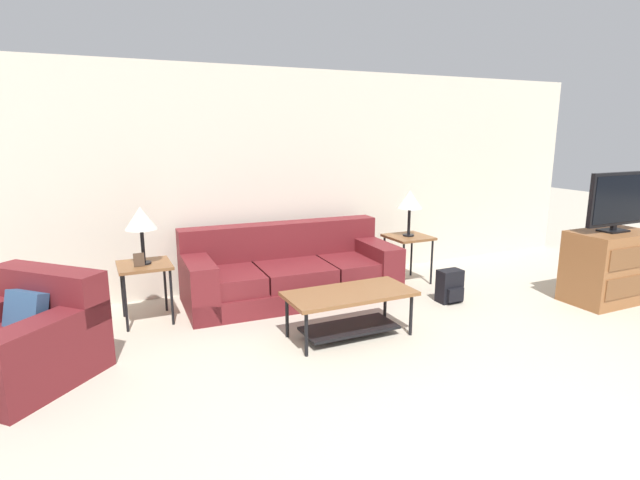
# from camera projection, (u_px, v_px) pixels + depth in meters

# --- Properties ---
(wall_back) EXTENTS (9.19, 0.06, 2.60)m
(wall_back) POSITION_uv_depth(u_px,v_px,m) (283.00, 179.00, 6.09)
(wall_back) COLOR silver
(wall_back) RESTS_ON ground_plane
(couch) EXTENTS (2.41, 1.08, 0.82)m
(couch) POSITION_uv_depth(u_px,v_px,m) (290.00, 273.00, 5.68)
(couch) COLOR maroon
(couch) RESTS_ON ground_plane
(armchair) EXTENTS (1.38, 1.38, 0.80)m
(armchair) POSITION_uv_depth(u_px,v_px,m) (21.00, 343.00, 3.82)
(armchair) COLOR maroon
(armchair) RESTS_ON ground_plane
(coffee_table) EXTENTS (1.18, 0.57, 0.43)m
(coffee_table) POSITION_uv_depth(u_px,v_px,m) (349.00, 303.00, 4.60)
(coffee_table) COLOR brown
(coffee_table) RESTS_ON ground_plane
(side_table_left) EXTENTS (0.50, 0.51, 0.59)m
(side_table_left) POSITION_uv_depth(u_px,v_px,m) (145.00, 270.00, 4.93)
(side_table_left) COLOR brown
(side_table_left) RESTS_ON ground_plane
(side_table_right) EXTENTS (0.50, 0.51, 0.59)m
(side_table_right) POSITION_uv_depth(u_px,v_px,m) (408.00, 241.00, 6.22)
(side_table_right) COLOR brown
(side_table_right) RESTS_ON ground_plane
(table_lamp_left) EXTENTS (0.31, 0.31, 0.57)m
(table_lamp_left) POSITION_uv_depth(u_px,v_px,m) (141.00, 219.00, 4.82)
(table_lamp_left) COLOR black
(table_lamp_left) RESTS_ON side_table_left
(table_lamp_right) EXTENTS (0.31, 0.31, 0.57)m
(table_lamp_right) POSITION_uv_depth(u_px,v_px,m) (410.00, 201.00, 6.11)
(table_lamp_right) COLOR black
(table_lamp_right) RESTS_ON side_table_right
(tv_console) EXTENTS (0.92, 0.56, 0.80)m
(tv_console) POSITION_uv_depth(u_px,v_px,m) (609.00, 267.00, 5.53)
(tv_console) COLOR #935B33
(tv_console) RESTS_ON ground_plane
(television) EXTENTS (0.84, 0.20, 0.65)m
(television) POSITION_uv_depth(u_px,v_px,m) (617.00, 200.00, 5.37)
(television) COLOR black
(television) RESTS_ON tv_console
(backpack) EXTENTS (0.27, 0.24, 0.37)m
(backpack) POSITION_uv_depth(u_px,v_px,m) (450.00, 287.00, 5.55)
(backpack) COLOR black
(backpack) RESTS_ON ground_plane
(picture_frame) EXTENTS (0.10, 0.04, 0.13)m
(picture_frame) POSITION_uv_depth(u_px,v_px,m) (139.00, 260.00, 4.81)
(picture_frame) COLOR #4C3828
(picture_frame) RESTS_ON side_table_left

